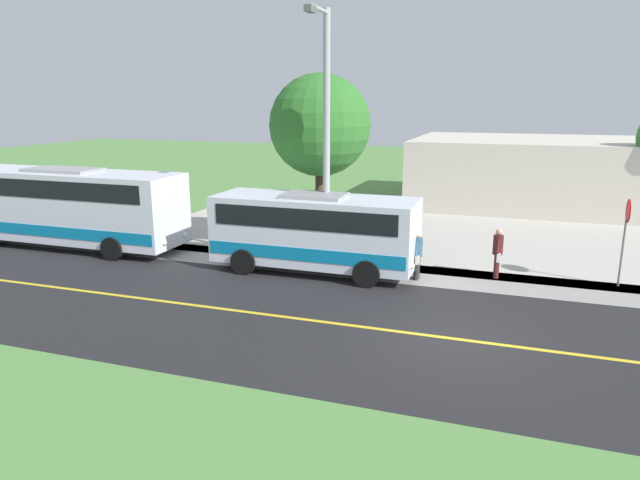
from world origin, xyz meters
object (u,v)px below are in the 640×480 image
(street_light_pole, at_px, (325,132))
(commercial_building, at_px, (587,173))
(pedestrian_waiting, at_px, (417,254))
(tree_curbside, at_px, (320,126))
(shuttle_bus_front, at_px, (315,229))
(transit_bus_rear, at_px, (67,204))
(stop_sign, at_px, (626,227))
(pedestrian_with_bags, at_px, (498,252))

(street_light_pole, height_order, commercial_building, street_light_pole)
(pedestrian_waiting, height_order, tree_curbside, tree_curbside)
(commercial_building, bearing_deg, shuttle_bus_front, -31.29)
(shuttle_bus_front, distance_m, street_light_pole, 3.34)
(transit_bus_rear, distance_m, street_light_pole, 11.47)
(pedestrian_waiting, distance_m, stop_sign, 6.61)
(pedestrian_waiting, bearing_deg, commercial_building, 158.19)
(pedestrian_waiting, relative_size, street_light_pole, 0.19)
(street_light_pole, bearing_deg, stop_sign, 97.13)
(tree_curbside, bearing_deg, pedestrian_waiting, 58.46)
(pedestrian_waiting, height_order, stop_sign, stop_sign)
(shuttle_bus_front, relative_size, transit_bus_rear, 0.71)
(transit_bus_rear, distance_m, stop_sign, 20.80)
(pedestrian_with_bags, relative_size, street_light_pole, 0.19)
(pedestrian_waiting, bearing_deg, pedestrian_with_bags, 112.48)
(street_light_pole, bearing_deg, pedestrian_waiting, 86.83)
(street_light_pole, height_order, tree_curbside, street_light_pole)
(transit_bus_rear, distance_m, commercial_building, 26.95)
(street_light_pole, bearing_deg, pedestrian_with_bags, 98.41)
(pedestrian_waiting, height_order, commercial_building, commercial_building)
(pedestrian_with_bags, relative_size, tree_curbside, 0.25)
(transit_bus_rear, bearing_deg, tree_curbside, 105.82)
(pedestrian_with_bags, xyz_separation_m, stop_sign, (-0.35, 3.83, 1.05))
(shuttle_bus_front, bearing_deg, tree_curbside, -164.51)
(street_light_pole, distance_m, tree_curbside, 2.73)
(shuttle_bus_front, xyz_separation_m, stop_sign, (-1.60, 9.96, 0.44))
(pedestrian_with_bags, distance_m, commercial_building, 16.21)
(shuttle_bus_front, bearing_deg, commercial_building, 148.71)
(tree_curbside, bearing_deg, pedestrian_with_bags, 76.65)
(shuttle_bus_front, height_order, pedestrian_with_bags, shuttle_bus_front)
(transit_bus_rear, xyz_separation_m, street_light_pole, (-0.31, 11.05, 3.06))
(pedestrian_with_bags, height_order, tree_curbside, tree_curbside)
(pedestrian_with_bags, bearing_deg, commercial_building, 165.17)
(pedestrian_waiting, relative_size, tree_curbside, 0.24)
(pedestrian_with_bags, distance_m, tree_curbside, 8.18)
(stop_sign, relative_size, street_light_pole, 0.33)
(street_light_pole, bearing_deg, tree_curbside, -156.98)
(shuttle_bus_front, xyz_separation_m, transit_bus_rear, (-0.07, -10.78, 0.24))
(transit_bus_rear, relative_size, commercial_building, 0.53)
(shuttle_bus_front, xyz_separation_m, pedestrian_waiting, (-0.20, 3.59, -0.65))
(shuttle_bus_front, relative_size, tree_curbside, 1.04)
(commercial_building, bearing_deg, street_light_pole, -31.22)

